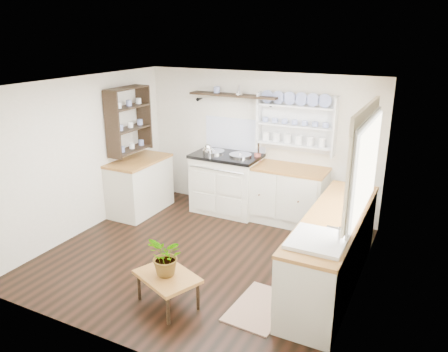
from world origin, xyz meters
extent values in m
cube|color=black|center=(0.00, 0.00, 0.00)|extent=(4.00, 3.80, 0.01)
cube|color=beige|center=(0.00, 1.90, 1.15)|extent=(4.00, 0.02, 2.30)
cube|color=beige|center=(2.00, 0.00, 1.15)|extent=(0.02, 3.80, 2.30)
cube|color=beige|center=(-2.00, 0.00, 1.15)|extent=(0.02, 3.80, 2.30)
cube|color=white|center=(0.00, 0.00, 2.30)|extent=(4.00, 3.80, 0.01)
cube|color=white|center=(1.96, 0.15, 1.50)|extent=(0.04, 1.40, 1.00)
cube|color=white|center=(1.94, 0.15, 1.50)|extent=(0.02, 1.50, 1.10)
cube|color=#F1E2C0|center=(1.92, 0.15, 2.08)|extent=(0.04, 1.55, 0.18)
cube|color=silver|center=(-0.42, 1.57, 0.47)|extent=(1.07, 0.69, 0.94)
cube|color=black|center=(-0.42, 1.57, 0.96)|extent=(1.11, 0.73, 0.05)
cylinder|color=silver|center=(-0.66, 1.57, 1.00)|extent=(0.36, 0.36, 0.03)
cylinder|color=silver|center=(-0.17, 1.57, 1.00)|extent=(0.36, 0.36, 0.03)
cylinder|color=silver|center=(-0.42, 1.18, 0.83)|extent=(0.96, 0.02, 0.02)
cube|color=beige|center=(0.60, 1.60, 0.44)|extent=(1.25, 0.60, 0.88)
cube|color=brown|center=(0.60, 1.60, 0.88)|extent=(1.27, 0.63, 0.04)
cube|color=beige|center=(1.70, 0.10, 0.44)|extent=(0.60, 2.40, 0.88)
cube|color=brown|center=(1.70, 0.10, 0.88)|extent=(0.62, 2.43, 0.04)
cube|color=white|center=(1.70, -0.65, 0.80)|extent=(0.55, 0.60, 0.28)
cylinder|color=silver|center=(1.90, -0.65, 1.00)|extent=(0.02, 0.02, 0.22)
cube|color=beige|center=(-1.70, 0.90, 0.44)|extent=(0.60, 1.10, 0.88)
cube|color=brown|center=(-1.70, 0.90, 0.88)|extent=(0.62, 1.13, 0.04)
cube|color=white|center=(0.65, 1.88, 1.55)|extent=(1.20, 0.03, 0.90)
cube|color=white|center=(0.65, 1.79, 1.55)|extent=(1.20, 0.22, 0.02)
cylinder|color=navy|center=(0.65, 1.80, 1.82)|extent=(0.20, 0.02, 0.20)
cube|color=black|center=(-0.40, 1.77, 1.92)|extent=(1.50, 0.24, 0.04)
cone|color=black|center=(-1.05, 1.84, 1.81)|extent=(0.06, 0.20, 0.06)
cone|color=black|center=(0.25, 1.84, 1.81)|extent=(0.06, 0.20, 0.06)
cube|color=black|center=(-1.84, 0.90, 1.55)|extent=(0.28, 0.80, 1.05)
cylinder|color=#9F483A|center=(0.08, 1.68, 0.97)|extent=(0.11, 0.11, 0.13)
cube|color=brown|center=(0.20, -1.13, 0.35)|extent=(0.82, 0.71, 0.04)
cylinder|color=black|center=(-0.15, -1.20, 0.17)|extent=(0.04, 0.04, 0.33)
cylinder|color=black|center=(0.00, -0.84, 0.17)|extent=(0.04, 0.04, 0.33)
cylinder|color=black|center=(0.39, -1.42, 0.17)|extent=(0.04, 0.04, 0.33)
cylinder|color=black|center=(0.54, -1.06, 0.17)|extent=(0.04, 0.04, 0.33)
imported|color=#3F7233|center=(0.20, -1.13, 0.60)|extent=(0.54, 0.53, 0.45)
cube|color=#85624D|center=(1.13, -0.73, 0.01)|extent=(0.60, 0.88, 0.02)
camera|label=1|loc=(2.63, -4.58, 2.92)|focal=35.00mm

